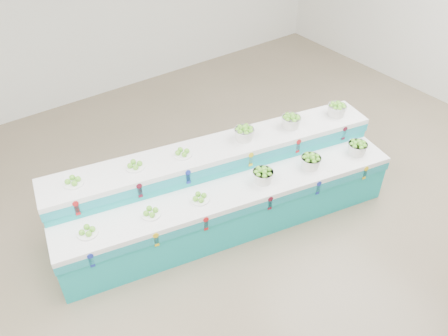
{
  "coord_description": "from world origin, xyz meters",
  "views": [
    {
      "loc": [
        -2.9,
        -2.85,
        4.45
      ],
      "look_at": [
        -0.29,
        0.76,
        0.87
      ],
      "focal_mm": 36.13,
      "sensor_mm": 36.0,
      "label": 1
    }
  ],
  "objects_px": {
    "basket_lower_left": "(263,175)",
    "basket_upper_right": "(337,109)",
    "display_stand": "(224,189)",
    "plate_upper_mid": "(135,165)"
  },
  "relations": [
    {
      "from": "basket_lower_left",
      "to": "basket_upper_right",
      "type": "distance_m",
      "value": 1.59
    },
    {
      "from": "display_stand",
      "to": "plate_upper_mid",
      "type": "xyz_separation_m",
      "value": [
        -0.98,
        0.49,
        0.56
      ]
    },
    {
      "from": "basket_lower_left",
      "to": "basket_upper_right",
      "type": "relative_size",
      "value": 1.0
    },
    {
      "from": "display_stand",
      "to": "basket_lower_left",
      "type": "relative_size",
      "value": 16.73
    },
    {
      "from": "plate_upper_mid",
      "to": "basket_upper_right",
      "type": "bearing_deg",
      "value": -11.72
    },
    {
      "from": "basket_lower_left",
      "to": "plate_upper_mid",
      "type": "height_order",
      "value": "plate_upper_mid"
    },
    {
      "from": "display_stand",
      "to": "basket_upper_right",
      "type": "height_order",
      "value": "basket_upper_right"
    },
    {
      "from": "display_stand",
      "to": "basket_upper_right",
      "type": "xyz_separation_m",
      "value": [
        1.89,
        -0.11,
        0.61
      ]
    },
    {
      "from": "display_stand",
      "to": "plate_upper_mid",
      "type": "bearing_deg",
      "value": 165.33
    },
    {
      "from": "basket_lower_left",
      "to": "plate_upper_mid",
      "type": "distance_m",
      "value": 1.6
    }
  ]
}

